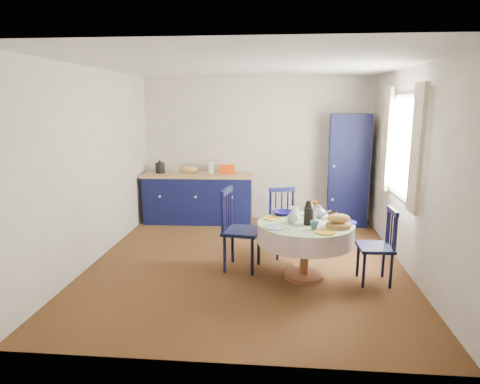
% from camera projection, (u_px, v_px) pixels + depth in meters
% --- Properties ---
extents(floor, '(4.50, 4.50, 0.00)m').
position_uv_depth(floor, '(247.00, 262.00, 5.62)').
color(floor, black).
rests_on(floor, ground).
extents(ceiling, '(4.50, 4.50, 0.00)m').
position_uv_depth(ceiling, '(248.00, 65.00, 5.12)').
color(ceiling, white).
rests_on(ceiling, wall_back).
extents(wall_back, '(4.00, 0.02, 2.50)m').
position_uv_depth(wall_back, '(257.00, 150.00, 7.56)').
color(wall_back, silver).
rests_on(wall_back, floor).
extents(wall_left, '(0.02, 4.50, 2.50)m').
position_uv_depth(wall_left, '(94.00, 166.00, 5.55)').
color(wall_left, silver).
rests_on(wall_left, floor).
extents(wall_right, '(0.02, 4.50, 2.50)m').
position_uv_depth(wall_right, '(411.00, 170.00, 5.19)').
color(wall_right, silver).
rests_on(wall_right, floor).
extents(window, '(0.10, 1.74, 1.45)m').
position_uv_depth(window, '(402.00, 145.00, 5.43)').
color(window, white).
rests_on(window, wall_right).
extents(kitchen_counter, '(1.93, 0.66, 1.09)m').
position_uv_depth(kitchen_counter, '(198.00, 197.00, 7.48)').
color(kitchen_counter, black).
rests_on(kitchen_counter, floor).
extents(pantry_cabinet, '(0.70, 0.53, 1.89)m').
position_uv_depth(pantry_cabinet, '(348.00, 170.00, 7.24)').
color(pantry_cabinet, black).
rests_on(pantry_cabinet, floor).
extents(dining_table, '(1.16, 1.13, 0.96)m').
position_uv_depth(dining_table, '(306.00, 233.00, 5.01)').
color(dining_table, brown).
rests_on(dining_table, floor).
extents(chair_left, '(0.50, 0.52, 1.02)m').
position_uv_depth(chair_left, '(239.00, 229.00, 5.32)').
color(chair_left, black).
rests_on(chair_left, floor).
extents(chair_far, '(0.51, 0.50, 0.92)m').
position_uv_depth(chair_far, '(285.00, 222.00, 5.83)').
color(chair_far, black).
rests_on(chair_far, floor).
extents(chair_right, '(0.39, 0.41, 0.88)m').
position_uv_depth(chair_right, '(379.00, 246.00, 4.90)').
color(chair_right, black).
rests_on(chair_right, floor).
extents(mug_a, '(0.12, 0.12, 0.09)m').
position_uv_depth(mug_a, '(292.00, 220.00, 4.96)').
color(mug_a, silver).
rests_on(mug_a, dining_table).
extents(mug_b, '(0.10, 0.10, 0.09)m').
position_uv_depth(mug_b, '(314.00, 225.00, 4.73)').
color(mug_b, '#336979').
rests_on(mug_b, dining_table).
extents(mug_c, '(0.11, 0.11, 0.09)m').
position_uv_depth(mug_c, '(333.00, 215.00, 5.18)').
color(mug_c, black).
rests_on(mug_c, dining_table).
extents(mug_d, '(0.11, 0.11, 0.10)m').
position_uv_depth(mug_d, '(294.00, 211.00, 5.36)').
color(mug_d, silver).
rests_on(mug_d, dining_table).
extents(cobalt_bowl, '(0.23, 0.23, 0.06)m').
position_uv_depth(cobalt_bowl, '(282.00, 213.00, 5.33)').
color(cobalt_bowl, navy).
rests_on(cobalt_bowl, dining_table).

